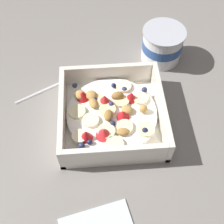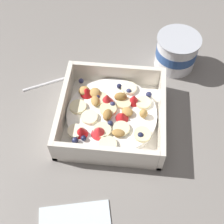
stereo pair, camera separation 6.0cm
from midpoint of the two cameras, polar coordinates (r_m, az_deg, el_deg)
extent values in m
plane|color=gray|center=(0.61, -2.73, -2.69)|extent=(2.40, 2.40, 0.00)
cube|color=white|center=(0.62, -2.76, -1.53)|extent=(0.21, 0.21, 0.01)
cube|color=white|center=(0.60, -12.18, -0.76)|extent=(0.21, 0.01, 0.06)
cube|color=white|center=(0.60, 6.49, 0.36)|extent=(0.21, 0.01, 0.06)
cube|color=white|center=(0.66, -3.24, 6.82)|extent=(0.01, 0.19, 0.06)
cube|color=white|center=(0.55, -2.39, -8.67)|extent=(0.01, 0.19, 0.06)
cylinder|color=white|center=(0.60, -2.81, -0.81)|extent=(0.18, 0.18, 0.02)
cylinder|color=beige|center=(0.57, 3.61, -3.56)|extent=(0.04, 0.04, 0.01)
cylinder|color=beige|center=(0.60, -3.70, 0.26)|extent=(0.05, 0.05, 0.01)
cylinder|color=#F4EAB7|center=(0.56, -2.20, -6.42)|extent=(0.05, 0.05, 0.01)
cylinder|color=beige|center=(0.61, -0.94, 1.83)|extent=(0.04, 0.04, 0.01)
cylinder|color=#F4EAB7|center=(0.61, 2.73, 2.42)|extent=(0.04, 0.04, 0.01)
cylinder|color=#F7EFC6|center=(0.57, -9.19, -4.82)|extent=(0.04, 0.04, 0.01)
cylinder|color=#F7EFC6|center=(0.59, -6.96, -1.82)|extent=(0.03, 0.03, 0.01)
cylinder|color=#F4EAB7|center=(0.57, -4.08, -3.94)|extent=(0.04, 0.04, 0.01)
cylinder|color=beige|center=(0.61, -5.46, 2.06)|extent=(0.03, 0.03, 0.01)
cylinder|color=#F4EAB7|center=(0.60, -9.47, -0.15)|extent=(0.04, 0.04, 0.01)
cylinder|color=#F4EAB7|center=(0.57, -0.52, -3.09)|extent=(0.04, 0.04, 0.01)
cylinder|color=#F7EFC6|center=(0.63, -0.44, 4.74)|extent=(0.04, 0.04, 0.01)
cone|color=red|center=(0.61, 0.90, 2.86)|extent=(0.03, 0.03, 0.02)
cone|color=red|center=(0.62, -8.37, 3.05)|extent=(0.03, 0.03, 0.02)
cone|color=red|center=(0.60, -4.24, 2.24)|extent=(0.04, 0.04, 0.02)
cone|color=red|center=(0.58, -0.74, -1.01)|extent=(0.03, 0.03, 0.02)
cone|color=red|center=(0.56, -8.04, -4.57)|extent=(0.04, 0.04, 0.02)
cone|color=red|center=(0.56, -4.63, -4.13)|extent=(0.04, 0.04, 0.02)
sphere|color=#23284C|center=(0.58, -3.11, -2.41)|extent=(0.01, 0.01, 0.01)
sphere|color=navy|center=(0.63, -0.37, 4.18)|extent=(0.01, 0.01, 0.01)
sphere|color=navy|center=(0.64, -9.76, 4.83)|extent=(0.01, 0.01, 0.01)
sphere|color=#23284C|center=(0.62, 3.51, 4.05)|extent=(0.01, 0.01, 0.01)
sphere|color=#191E3D|center=(0.63, -2.36, 4.90)|extent=(0.01, 0.01, 0.01)
sphere|color=navy|center=(0.60, -3.07, 1.28)|extent=(0.01, 0.01, 0.01)
sphere|color=#191E3D|center=(0.56, -7.36, -5.93)|extent=(0.01, 0.01, 0.01)
sphere|color=#23284C|center=(0.56, -8.90, -6.58)|extent=(0.01, 0.01, 0.01)
sphere|color=#191E3D|center=(0.57, 3.32, -3.76)|extent=(0.01, 0.01, 0.01)
sphere|color=#23284C|center=(0.61, -6.10, 2.21)|extent=(0.01, 0.01, 0.01)
ellipsoid|color=tan|center=(0.59, 3.17, 0.39)|extent=(0.02, 0.02, 0.02)
ellipsoid|color=tan|center=(0.62, -6.69, 2.99)|extent=(0.03, 0.03, 0.01)
ellipsoid|color=olive|center=(0.61, -1.71, 2.92)|extent=(0.02, 0.03, 0.02)
ellipsoid|color=tan|center=(0.62, -8.86, 3.09)|extent=(0.03, 0.03, 0.01)
ellipsoid|color=#AD7F42|center=(0.57, -0.92, -4.00)|extent=(0.02, 0.03, 0.01)
ellipsoid|color=olive|center=(0.58, -3.59, -1.03)|extent=(0.03, 0.02, 0.02)
ellipsoid|color=tan|center=(0.61, -6.40, 1.46)|extent=(0.03, 0.02, 0.01)
ellipsoid|color=tan|center=(0.59, 0.05, 0.26)|extent=(0.03, 0.03, 0.01)
ellipsoid|color=silver|center=(0.70, -9.33, 6.85)|extent=(0.05, 0.06, 0.01)
cylinder|color=silver|center=(0.69, -15.73, 3.77)|extent=(0.06, 0.11, 0.01)
cylinder|color=white|center=(0.71, 7.15, 12.35)|extent=(0.09, 0.09, 0.08)
cylinder|color=#2D5193|center=(0.71, 7.19, 12.57)|extent=(0.09, 0.09, 0.02)
cylinder|color=#B7BCC6|center=(0.69, 7.51, 14.80)|extent=(0.10, 0.10, 0.00)
camera|label=1|loc=(0.03, -92.87, -4.09)|focal=47.96mm
camera|label=2|loc=(0.03, 87.13, 4.09)|focal=47.96mm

